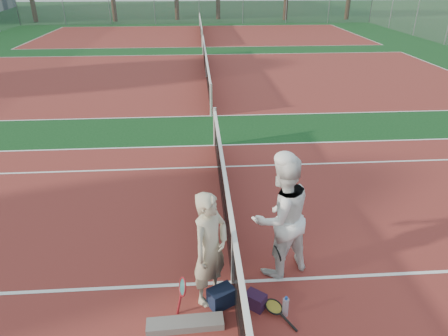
% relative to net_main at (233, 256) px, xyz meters
% --- Properties ---
extents(ground, '(130.00, 130.00, 0.00)m').
position_rel_net_main_xyz_m(ground, '(0.00, 0.00, -0.51)').
color(ground, '#0F3916').
rests_on(ground, ground).
extents(court_main, '(23.77, 10.97, 0.01)m').
position_rel_net_main_xyz_m(court_main, '(0.00, 0.00, -0.51)').
color(court_main, maroon).
rests_on(court_main, ground).
extents(court_far_a, '(23.77, 10.97, 0.01)m').
position_rel_net_main_xyz_m(court_far_a, '(0.00, 13.50, -0.51)').
color(court_far_a, maroon).
rests_on(court_far_a, ground).
extents(court_far_b, '(23.77, 10.97, 0.01)m').
position_rel_net_main_xyz_m(court_far_b, '(0.00, 27.00, -0.51)').
color(court_far_b, maroon).
rests_on(court_far_b, ground).
extents(net_main, '(0.10, 10.98, 1.02)m').
position_rel_net_main_xyz_m(net_main, '(0.00, 0.00, 0.00)').
color(net_main, black).
rests_on(net_main, ground).
extents(net_far_a, '(0.10, 10.98, 1.02)m').
position_rel_net_main_xyz_m(net_far_a, '(0.00, 13.50, 0.00)').
color(net_far_a, black).
rests_on(net_far_a, ground).
extents(net_far_b, '(0.10, 10.98, 1.02)m').
position_rel_net_main_xyz_m(net_far_b, '(0.00, 27.00, 0.00)').
color(net_far_b, black).
rests_on(net_far_b, ground).
extents(fence_back, '(32.00, 0.06, 3.00)m').
position_rel_net_main_xyz_m(fence_back, '(0.00, 34.00, 0.99)').
color(fence_back, slate).
rests_on(fence_back, ground).
extents(player_a, '(0.75, 0.77, 1.78)m').
position_rel_net_main_xyz_m(player_a, '(-0.35, -0.29, 0.38)').
color(player_a, '#C2B796').
rests_on(player_a, ground).
extents(player_b, '(1.21, 1.10, 2.04)m').
position_rel_net_main_xyz_m(player_b, '(0.75, 0.27, 0.51)').
color(player_b, white).
rests_on(player_b, ground).
extents(racket_red, '(0.23, 0.31, 0.59)m').
position_rel_net_main_xyz_m(racket_red, '(-0.75, -0.55, -0.21)').
color(racket_red, maroon).
rests_on(racket_red, ground).
extents(racket_black_held, '(0.25, 0.30, 0.58)m').
position_rel_net_main_xyz_m(racket_black_held, '(0.70, 0.09, -0.22)').
color(racket_black_held, black).
rests_on(racket_black_held, ground).
extents(racket_spare, '(0.55, 0.65, 0.12)m').
position_rel_net_main_xyz_m(racket_spare, '(0.53, -0.63, -0.45)').
color(racket_spare, black).
rests_on(racket_spare, ground).
extents(sports_bag_navy, '(0.44, 0.40, 0.29)m').
position_rel_net_main_xyz_m(sports_bag_navy, '(-0.21, -0.45, -0.37)').
color(sports_bag_navy, black).
rests_on(sports_bag_navy, ground).
extents(sports_bag_purple, '(0.35, 0.34, 0.24)m').
position_rel_net_main_xyz_m(sports_bag_purple, '(0.28, -0.53, -0.39)').
color(sports_bag_purple, black).
rests_on(sports_bag_purple, ground).
extents(net_cover_canvas, '(1.06, 0.29, 0.11)m').
position_rel_net_main_xyz_m(net_cover_canvas, '(-0.73, -0.83, -0.45)').
color(net_cover_canvas, '#66615D').
rests_on(net_cover_canvas, ground).
extents(water_bottle, '(0.09, 0.09, 0.30)m').
position_rel_net_main_xyz_m(water_bottle, '(0.68, -0.71, -0.36)').
color(water_bottle, '#C8E4FE').
rests_on(water_bottle, ground).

